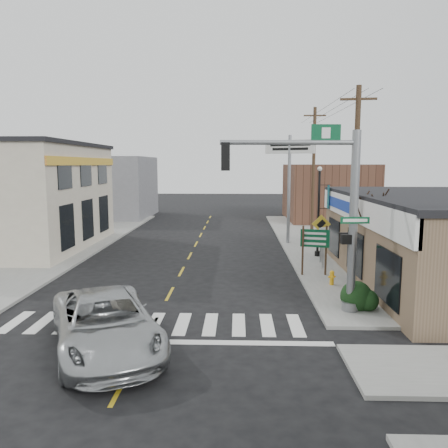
{
  "coord_description": "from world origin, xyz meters",
  "views": [
    {
      "loc": [
        2.94,
        -14.35,
        5.59
      ],
      "look_at": [
        2.3,
        6.09,
        2.8
      ],
      "focal_mm": 35.0,
      "sensor_mm": 36.0,
      "label": 1
    }
  ],
  "objects_px": {
    "fire_hydrant": "(332,277)",
    "utility_pole_far": "(313,170)",
    "traffic_signal_pole": "(332,202)",
    "dance_center_sign": "(289,163)",
    "utility_pole_near": "(355,187)",
    "suv": "(105,323)",
    "lamp_post": "(320,205)",
    "guide_sign": "(315,243)",
    "bare_tree": "(370,196)"
  },
  "relations": [
    {
      "from": "bare_tree",
      "to": "fire_hydrant",
      "type": "bearing_deg",
      "value": -176.25
    },
    {
      "from": "guide_sign",
      "to": "utility_pole_far",
      "type": "xyz_separation_m",
      "value": [
        2.11,
        13.28,
        3.43
      ]
    },
    {
      "from": "guide_sign",
      "to": "bare_tree",
      "type": "relative_size",
      "value": 0.48
    },
    {
      "from": "suv",
      "to": "utility_pole_near",
      "type": "bearing_deg",
      "value": 11.97
    },
    {
      "from": "dance_center_sign",
      "to": "bare_tree",
      "type": "height_order",
      "value": "dance_center_sign"
    },
    {
      "from": "fire_hydrant",
      "to": "dance_center_sign",
      "type": "bearing_deg",
      "value": 94.04
    },
    {
      "from": "traffic_signal_pole",
      "to": "fire_hydrant",
      "type": "distance_m",
      "value": 5.22
    },
    {
      "from": "guide_sign",
      "to": "fire_hydrant",
      "type": "relative_size",
      "value": 3.69
    },
    {
      "from": "utility_pole_far",
      "to": "dance_center_sign",
      "type": "bearing_deg",
      "value": -118.47
    },
    {
      "from": "lamp_post",
      "to": "bare_tree",
      "type": "xyz_separation_m",
      "value": [
        1.03,
        -6.27,
        0.96
      ]
    },
    {
      "from": "suv",
      "to": "fire_hydrant",
      "type": "bearing_deg",
      "value": 15.84
    },
    {
      "from": "lamp_post",
      "to": "utility_pole_far",
      "type": "distance_m",
      "value": 8.97
    },
    {
      "from": "guide_sign",
      "to": "bare_tree",
      "type": "bearing_deg",
      "value": -24.99
    },
    {
      "from": "utility_pole_far",
      "to": "fire_hydrant",
      "type": "bearing_deg",
      "value": -95.14
    },
    {
      "from": "guide_sign",
      "to": "lamp_post",
      "type": "xyz_separation_m",
      "value": [
        1.06,
        4.59,
        1.49
      ]
    },
    {
      "from": "dance_center_sign",
      "to": "utility_pole_far",
      "type": "height_order",
      "value": "utility_pole_far"
    },
    {
      "from": "utility_pole_near",
      "to": "suv",
      "type": "bearing_deg",
      "value": -137.7
    },
    {
      "from": "dance_center_sign",
      "to": "bare_tree",
      "type": "relative_size",
      "value": 1.44
    },
    {
      "from": "fire_hydrant",
      "to": "guide_sign",
      "type": "bearing_deg",
      "value": 105.85
    },
    {
      "from": "fire_hydrant",
      "to": "dance_center_sign",
      "type": "xyz_separation_m",
      "value": [
        -0.77,
        10.85,
        5.19
      ]
    },
    {
      "from": "dance_center_sign",
      "to": "bare_tree",
      "type": "distance_m",
      "value": 11.1
    },
    {
      "from": "suv",
      "to": "dance_center_sign",
      "type": "distance_m",
      "value": 20.03
    },
    {
      "from": "traffic_signal_pole",
      "to": "bare_tree",
      "type": "xyz_separation_m",
      "value": [
        2.46,
        3.65,
        -0.02
      ]
    },
    {
      "from": "utility_pole_near",
      "to": "utility_pole_far",
      "type": "xyz_separation_m",
      "value": [
        0.81,
        15.39,
        0.54
      ]
    },
    {
      "from": "guide_sign",
      "to": "utility_pole_far",
      "type": "bearing_deg",
      "value": 94.82
    },
    {
      "from": "lamp_post",
      "to": "bare_tree",
      "type": "height_order",
      "value": "lamp_post"
    },
    {
      "from": "utility_pole_far",
      "to": "guide_sign",
      "type": "bearing_deg",
      "value": -98.09
    },
    {
      "from": "utility_pole_near",
      "to": "utility_pole_far",
      "type": "relative_size",
      "value": 0.89
    },
    {
      "from": "lamp_post",
      "to": "dance_center_sign",
      "type": "bearing_deg",
      "value": 84.49
    },
    {
      "from": "traffic_signal_pole",
      "to": "fire_hydrant",
      "type": "xyz_separation_m",
      "value": [
        0.89,
        3.54,
        -3.73
      ]
    },
    {
      "from": "guide_sign",
      "to": "dance_center_sign",
      "type": "height_order",
      "value": "dance_center_sign"
    },
    {
      "from": "guide_sign",
      "to": "utility_pole_near",
      "type": "height_order",
      "value": "utility_pole_near"
    },
    {
      "from": "lamp_post",
      "to": "fire_hydrant",
      "type": "bearing_deg",
      "value": -116.81
    },
    {
      "from": "guide_sign",
      "to": "fire_hydrant",
      "type": "xyz_separation_m",
      "value": [
        0.51,
        -1.78,
        -1.26
      ]
    },
    {
      "from": "suv",
      "to": "lamp_post",
      "type": "relative_size",
      "value": 1.15
    },
    {
      "from": "traffic_signal_pole",
      "to": "dance_center_sign",
      "type": "distance_m",
      "value": 14.47
    },
    {
      "from": "bare_tree",
      "to": "utility_pole_far",
      "type": "bearing_deg",
      "value": 89.89
    },
    {
      "from": "lamp_post",
      "to": "utility_pole_near",
      "type": "bearing_deg",
      "value": -109.77
    },
    {
      "from": "traffic_signal_pole",
      "to": "utility_pole_near",
      "type": "bearing_deg",
      "value": 59.12
    },
    {
      "from": "utility_pole_near",
      "to": "dance_center_sign",
      "type": "bearing_deg",
      "value": 103.73
    },
    {
      "from": "lamp_post",
      "to": "suv",
      "type": "bearing_deg",
      "value": -145.25
    },
    {
      "from": "bare_tree",
      "to": "utility_pole_far",
      "type": "distance_m",
      "value": 14.99
    },
    {
      "from": "bare_tree",
      "to": "guide_sign",
      "type": "bearing_deg",
      "value": 141.15
    },
    {
      "from": "fire_hydrant",
      "to": "utility_pole_far",
      "type": "bearing_deg",
      "value": 83.91
    },
    {
      "from": "traffic_signal_pole",
      "to": "fire_hydrant",
      "type": "bearing_deg",
      "value": 72.7
    },
    {
      "from": "suv",
      "to": "fire_hydrant",
      "type": "distance_m",
      "value": 10.91
    },
    {
      "from": "traffic_signal_pole",
      "to": "utility_pole_far",
      "type": "xyz_separation_m",
      "value": [
        2.49,
        18.6,
        0.96
      ]
    },
    {
      "from": "lamp_post",
      "to": "utility_pole_near",
      "type": "distance_m",
      "value": 6.85
    },
    {
      "from": "suv",
      "to": "fire_hydrant",
      "type": "height_order",
      "value": "suv"
    },
    {
      "from": "traffic_signal_pole",
      "to": "utility_pole_near",
      "type": "height_order",
      "value": "utility_pole_near"
    }
  ]
}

